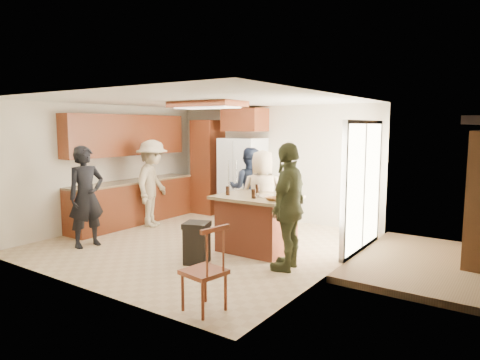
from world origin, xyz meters
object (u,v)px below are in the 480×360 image
Objects in this scene: spindle_chair at (205,272)px; person_behind_right at (262,196)px; person_front_left at (86,197)px; person_counter at (153,183)px; person_behind_left at (249,189)px; refrigerator at (243,179)px; kitchen_island at (256,223)px; trash_bin at (197,242)px; person_side_right at (289,207)px.

person_behind_right is at bearing 109.68° from spindle_chair.
spindle_chair is (3.33, -0.89, -0.42)m from person_front_left.
spindle_chair is (3.50, -2.60, -0.44)m from person_counter.
person_behind_left and person_behind_right have the same top height.
person_behind_left is at bearing -48.76° from refrigerator.
person_behind_left is 0.89m from person_behind_right.
person_front_left reaches higher than person_behind_right.
person_front_left is 2.94m from kitchen_island.
kitchen_island is 2.03× the size of trash_bin.
kitchen_island is 1.14m from trash_bin.
spindle_chair is at bearing -46.67° from trash_bin.
spindle_chair is (0.78, -2.31, -0.02)m from kitchen_island.
kitchen_island is (0.94, -1.20, -0.35)m from person_behind_left.
person_side_right reaches higher than spindle_chair.
refrigerator is 1.41× the size of kitchen_island.
person_front_left is 0.97× the size of person_counter.
trash_bin is at bearing -70.43° from person_front_left.
person_counter is at bearing 173.84° from kitchen_island.
kitchen_island reaches higher than trash_bin.
person_behind_left reaches higher than kitchen_island.
person_side_right is 1.02× the size of refrigerator.
person_behind_left is 0.91× the size of refrigerator.
person_front_left reaches higher than spindle_chair.
person_front_left reaches higher than trash_bin.
trash_bin is at bearing -110.54° from kitchen_island.
person_front_left reaches higher than person_behind_left.
spindle_chair is at bearing -71.27° from kitchen_island.
person_behind_right is 0.91× the size of refrigerator.
person_behind_right is 1.59m from person_side_right.
person_side_right is at bearing 109.87° from person_behind_right.
person_side_right reaches higher than person_behind_right.
person_counter is 4.38m from spindle_chair.
trash_bin is 1.72m from spindle_chair.
person_side_right is at bearing 111.53° from person_behind_left.
person_behind_right is at bearing -107.36° from person_counter.
person_side_right is 1.03× the size of person_counter.
spindle_chair is at bearing -94.87° from person_front_left.
person_side_right is 3.67m from person_counter.
person_side_right is at bearing -30.42° from kitchen_island.
person_side_right reaches higher than refrigerator.
person_front_left is 1.75× the size of spindle_chair.
kitchen_island is at bearing 69.46° from trash_bin.
person_behind_right is 3.12m from spindle_chair.
kitchen_island is (2.55, 1.42, -0.39)m from person_front_left.
spindle_chair is (1.18, -1.25, 0.13)m from trash_bin.
person_side_right is (1.80, -1.70, 0.10)m from person_behind_left.
person_front_left is 3.47m from spindle_chair.
kitchen_island is at bearing 87.87° from person_behind_right.
person_behind_right is 0.92× the size of person_counter.
person_front_left is 0.94× the size of person_side_right.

